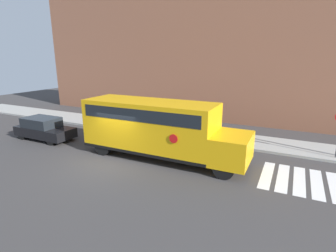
{
  "coord_description": "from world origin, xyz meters",
  "views": [
    {
      "loc": [
        8.41,
        -10.4,
        5.47
      ],
      "look_at": [
        2.24,
        2.22,
        1.72
      ],
      "focal_mm": 28.0,
      "sensor_mm": 36.0,
      "label": 1
    }
  ],
  "objects": [
    {
      "name": "parked_car",
      "position": [
        -6.64,
        1.24,
        0.73
      ],
      "size": [
        4.16,
        1.71,
        1.48
      ],
      "color": "black",
      "rests_on": "ground"
    },
    {
      "name": "building_backdrop",
      "position": [
        0.0,
        13.0,
        6.34
      ],
      "size": [
        32.0,
        4.0,
        12.69
      ],
      "color": "#935B42",
      "rests_on": "ground"
    },
    {
      "name": "crosswalk_stripes",
      "position": [
        10.06,
        2.0,
        0.0
      ],
      "size": [
        5.4,
        3.2,
        0.01
      ],
      "color": "white",
      "rests_on": "ground"
    },
    {
      "name": "sidewalk_strip",
      "position": [
        0.0,
        6.5,
        0.07
      ],
      "size": [
        44.0,
        3.0,
        0.15
      ],
      "color": "#9E9E99",
      "rests_on": "ground"
    },
    {
      "name": "school_bus",
      "position": [
        1.77,
        1.72,
        1.78
      ],
      "size": [
        9.13,
        2.57,
        3.13
      ],
      "color": "#EAA80F",
      "rests_on": "ground"
    },
    {
      "name": "ground_plane",
      "position": [
        0.0,
        0.0,
        0.0
      ],
      "size": [
        60.0,
        60.0,
        0.0
      ],
      "primitive_type": "plane",
      "color": "#3A3838"
    }
  ]
}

